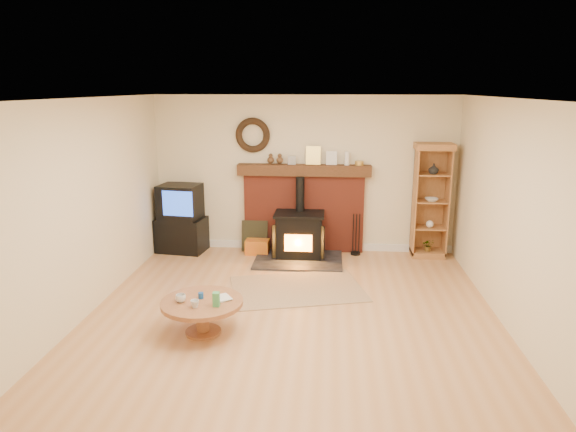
# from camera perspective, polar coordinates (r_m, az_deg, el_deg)

# --- Properties ---
(ground) EXTENTS (5.50, 5.50, 0.00)m
(ground) POSITION_cam_1_polar(r_m,az_deg,el_deg) (6.35, 0.39, -11.25)
(ground) COLOR tan
(ground) RESTS_ON ground
(room_shell) EXTENTS (5.02, 5.52, 2.61)m
(room_shell) POSITION_cam_1_polar(r_m,az_deg,el_deg) (5.91, 0.32, 4.36)
(room_shell) COLOR beige
(room_shell) RESTS_ON ground
(chimney_breast) EXTENTS (2.20, 0.22, 1.78)m
(chimney_breast) POSITION_cam_1_polar(r_m,az_deg,el_deg) (8.61, 1.77, 1.28)
(chimney_breast) COLOR maroon
(chimney_breast) RESTS_ON ground
(wood_stove) EXTENTS (1.40, 1.00, 1.31)m
(wood_stove) POSITION_cam_1_polar(r_m,az_deg,el_deg) (8.34, 1.25, -2.25)
(wood_stove) COLOR black
(wood_stove) RESTS_ON ground
(area_rug) EXTENTS (2.03, 1.63, 0.01)m
(area_rug) POSITION_cam_1_polar(r_m,az_deg,el_deg) (7.18, 1.02, -8.07)
(area_rug) COLOR brown
(area_rug) RESTS_ON ground
(tv_unit) EXTENTS (0.85, 0.64, 1.15)m
(tv_unit) POSITION_cam_1_polar(r_m,az_deg,el_deg) (8.83, -11.79, -0.39)
(tv_unit) COLOR black
(tv_unit) RESTS_ON ground
(curio_cabinet) EXTENTS (0.60, 0.43, 1.86)m
(curio_cabinet) POSITION_cam_1_polar(r_m,az_deg,el_deg) (8.61, 15.55, 1.66)
(curio_cabinet) COLOR #925A2F
(curio_cabinet) RESTS_ON ground
(firelog_box) EXTENTS (0.40, 0.26, 0.24)m
(firelog_box) POSITION_cam_1_polar(r_m,az_deg,el_deg) (8.61, -3.42, -3.45)
(firelog_box) COLOR gold
(firelog_box) RESTS_ON ground
(leaning_painting) EXTENTS (0.44, 0.12, 0.53)m
(leaning_painting) POSITION_cam_1_polar(r_m,az_deg,el_deg) (8.71, -3.73, -2.24)
(leaning_painting) COLOR black
(leaning_painting) RESTS_ON ground
(fire_tools) EXTENTS (0.16, 0.16, 0.70)m
(fire_tools) POSITION_cam_1_polar(r_m,az_deg,el_deg) (8.63, 7.53, -3.42)
(fire_tools) COLOR black
(fire_tools) RESTS_ON ground
(coffee_table) EXTENTS (0.92, 0.92, 0.55)m
(coffee_table) POSITION_cam_1_polar(r_m,az_deg,el_deg) (5.93, -9.54, -9.92)
(coffee_table) COLOR brown
(coffee_table) RESTS_ON ground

